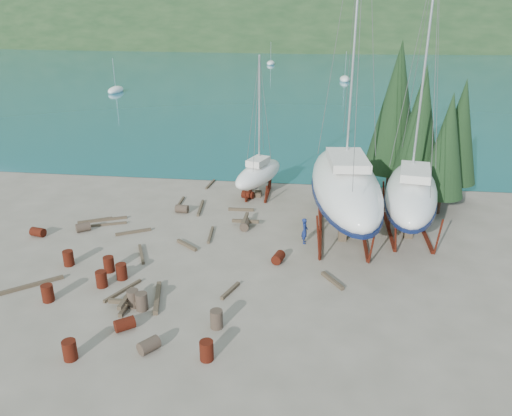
# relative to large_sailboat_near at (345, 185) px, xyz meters

# --- Properties ---
(ground) EXTENTS (600.00, 600.00, 0.00)m
(ground) POSITION_rel_large_sailboat_near_xyz_m (-7.18, -5.43, -3.39)
(ground) COLOR #6A6253
(ground) RESTS_ON ground
(bay_water) EXTENTS (700.00, 700.00, 0.00)m
(bay_water) POSITION_rel_large_sailboat_near_xyz_m (-7.18, 309.57, -3.38)
(bay_water) COLOR #165872
(bay_water) RESTS_ON ground
(far_hill) EXTENTS (800.00, 360.00, 110.00)m
(far_hill) POSITION_rel_large_sailboat_near_xyz_m (-7.18, 314.57, -3.39)
(far_hill) COLOR #193118
(far_hill) RESTS_ON ground
(far_house_left) EXTENTS (6.60, 5.60, 5.60)m
(far_house_left) POSITION_rel_large_sailboat_near_xyz_m (-67.18, 184.57, -0.46)
(far_house_left) COLOR beige
(far_house_left) RESTS_ON ground
(far_house_center) EXTENTS (6.60, 5.60, 5.60)m
(far_house_center) POSITION_rel_large_sailboat_near_xyz_m (-27.18, 184.57, -0.46)
(far_house_center) COLOR beige
(far_house_center) RESTS_ON ground
(far_house_right) EXTENTS (6.60, 5.60, 5.60)m
(far_house_right) POSITION_rel_large_sailboat_near_xyz_m (22.82, 184.57, -0.46)
(far_house_right) COLOR beige
(far_house_right) RESTS_ON ground
(cypress_near_right) EXTENTS (3.60, 3.60, 10.00)m
(cypress_near_right) POSITION_rel_large_sailboat_near_xyz_m (5.32, 6.57, 2.40)
(cypress_near_right) COLOR black
(cypress_near_right) RESTS_ON ground
(cypress_mid_right) EXTENTS (3.06, 3.06, 8.50)m
(cypress_mid_right) POSITION_rel_large_sailboat_near_xyz_m (6.82, 4.57, 1.53)
(cypress_mid_right) COLOR black
(cypress_mid_right) RESTS_ON ground
(cypress_back_left) EXTENTS (4.14, 4.14, 11.50)m
(cypress_back_left) POSITION_rel_large_sailboat_near_xyz_m (3.82, 8.57, 3.27)
(cypress_back_left) COLOR black
(cypress_back_left) RESTS_ON ground
(cypress_far_right) EXTENTS (3.24, 3.24, 9.00)m
(cypress_far_right) POSITION_rel_large_sailboat_near_xyz_m (8.32, 7.57, 1.82)
(cypress_far_right) COLOR black
(cypress_far_right) RESTS_ON ground
(moored_boat_left) EXTENTS (2.00, 5.00, 6.05)m
(moored_boat_left) POSITION_rel_large_sailboat_near_xyz_m (-37.18, 54.57, -3.00)
(moored_boat_left) COLOR white
(moored_boat_left) RESTS_ON ground
(moored_boat_mid) EXTENTS (2.00, 5.00, 6.05)m
(moored_boat_mid) POSITION_rel_large_sailboat_near_xyz_m (2.82, 74.57, -3.00)
(moored_boat_mid) COLOR white
(moored_boat_mid) RESTS_ON ground
(moored_boat_far) EXTENTS (2.00, 5.00, 6.05)m
(moored_boat_far) POSITION_rel_large_sailboat_near_xyz_m (-15.18, 104.57, -3.00)
(moored_boat_far) COLOR white
(moored_boat_far) RESTS_ON ground
(large_sailboat_near) EXTENTS (5.22, 13.71, 21.07)m
(large_sailboat_near) POSITION_rel_large_sailboat_near_xyz_m (0.00, 0.00, 0.00)
(large_sailboat_near) COLOR white
(large_sailboat_near) RESTS_ON ground
(large_sailboat_far) EXTENTS (4.79, 11.12, 17.03)m
(large_sailboat_far) POSITION_rel_large_sailboat_near_xyz_m (4.16, 0.83, -0.61)
(large_sailboat_far) COLOR white
(large_sailboat_far) RESTS_ON ground
(small_sailboat_shore) EXTENTS (4.09, 6.84, 10.45)m
(small_sailboat_shore) POSITION_rel_large_sailboat_near_xyz_m (-6.22, 6.71, -1.66)
(small_sailboat_shore) COLOR white
(small_sailboat_shore) RESTS_ON ground
(worker) EXTENTS (0.40, 0.60, 1.64)m
(worker) POSITION_rel_large_sailboat_near_xyz_m (-2.33, -1.51, -2.57)
(worker) COLOR navy
(worker) RESTS_ON ground
(drum_0) EXTENTS (0.58, 0.58, 0.88)m
(drum_0) POSITION_rel_large_sailboat_near_xyz_m (-12.58, -8.11, -2.95)
(drum_0) COLOR #5D1910
(drum_0) RESTS_ON ground
(drum_1) EXTENTS (1.00, 1.05, 0.58)m
(drum_1) POSITION_rel_large_sailboat_near_xyz_m (-8.43, -12.91, -3.10)
(drum_1) COLOR #2D2823
(drum_1) RESTS_ON ground
(drum_2) EXTENTS (0.98, 0.75, 0.58)m
(drum_2) POSITION_rel_large_sailboat_near_xyz_m (-19.17, -2.72, -3.10)
(drum_2) COLOR #5D1910
(drum_2) RESTS_ON ground
(drum_3) EXTENTS (0.58, 0.58, 0.88)m
(drum_3) POSITION_rel_large_sailboat_near_xyz_m (-11.47, -13.82, -2.95)
(drum_3) COLOR #5D1910
(drum_3) RESTS_ON ground
(drum_4) EXTENTS (0.99, 0.76, 0.58)m
(drum_4) POSITION_rel_large_sailboat_near_xyz_m (-6.93, 5.78, -3.10)
(drum_4) COLOR #5D1910
(drum_4) RESTS_ON ground
(drum_5) EXTENTS (0.58, 0.58, 0.88)m
(drum_5) POSITION_rel_large_sailboat_near_xyz_m (-10.29, -9.70, -2.95)
(drum_5) COLOR #2D2823
(drum_5) RESTS_ON ground
(drum_6) EXTENTS (0.78, 1.00, 0.58)m
(drum_6) POSITION_rel_large_sailboat_near_xyz_m (-3.71, -4.25, -3.10)
(drum_6) COLOR #5D1910
(drum_6) RESTS_ON ground
(drum_7) EXTENTS (0.58, 0.58, 0.88)m
(drum_7) POSITION_rel_large_sailboat_near_xyz_m (-5.89, -13.13, -2.95)
(drum_7) COLOR #5D1910
(drum_7) RESTS_ON ground
(drum_8) EXTENTS (0.58, 0.58, 0.88)m
(drum_8) POSITION_rel_large_sailboat_near_xyz_m (-15.39, -6.12, -2.95)
(drum_8) COLOR #5D1910
(drum_8) RESTS_ON ground
(drum_9) EXTENTS (0.92, 0.65, 0.58)m
(drum_9) POSITION_rel_large_sailboat_near_xyz_m (-11.15, 2.33, -3.10)
(drum_9) COLOR #2D2823
(drum_9) RESTS_ON ground
(drum_10) EXTENTS (0.58, 0.58, 0.88)m
(drum_10) POSITION_rel_large_sailboat_near_xyz_m (-11.85, -7.22, -2.95)
(drum_10) COLOR #5D1910
(drum_10) RESTS_ON ground
(drum_11) EXTENTS (0.62, 0.91, 0.58)m
(drum_11) POSITION_rel_large_sailboat_near_xyz_m (-6.30, 0.06, -3.10)
(drum_11) COLOR #2D2823
(drum_11) RESTS_ON ground
(drum_12) EXTENTS (1.05, 1.00, 0.58)m
(drum_12) POSITION_rel_large_sailboat_near_xyz_m (-10.00, -11.58, -3.10)
(drum_12) COLOR #5D1910
(drum_12) RESTS_ON ground
(drum_13) EXTENTS (0.58, 0.58, 0.88)m
(drum_13) POSITION_rel_large_sailboat_near_xyz_m (-14.64, -9.78, -2.95)
(drum_13) COLOR #5D1910
(drum_13) RESTS_ON ground
(drum_14) EXTENTS (0.58, 0.58, 0.88)m
(drum_14) POSITION_rel_large_sailboat_near_xyz_m (-12.85, -6.52, -2.95)
(drum_14) COLOR #5D1910
(drum_14) RESTS_ON ground
(drum_15) EXTENTS (1.05, 0.99, 0.58)m
(drum_15) POSITION_rel_large_sailboat_near_xyz_m (-16.66, -1.62, -3.10)
(drum_15) COLOR #2D2823
(drum_15) RESTS_ON ground
(drum_16) EXTENTS (0.58, 0.58, 0.88)m
(drum_16) POSITION_rel_large_sailboat_near_xyz_m (-9.78, -9.91, -2.95)
(drum_16) COLOR #2D2823
(drum_16) RESTS_ON ground
(drum_17) EXTENTS (0.58, 0.58, 0.88)m
(drum_17) POSITION_rel_large_sailboat_near_xyz_m (-5.94, -10.88, -2.95)
(drum_17) COLOR #2D2823
(drum_17) RESTS_ON ground
(timber_0) EXTENTS (0.21, 2.21, 0.14)m
(timber_0) POSITION_rel_large_sailboat_near_xyz_m (-11.77, 4.11, -3.32)
(timber_0) COLOR brown
(timber_0) RESTS_ON ground
(timber_1) EXTENTS (1.20, 1.65, 0.19)m
(timber_1) POSITION_rel_large_sailboat_near_xyz_m (-0.67, -6.14, -3.29)
(timber_1) COLOR brown
(timber_1) RESTS_ON ground
(timber_2) EXTENTS (2.08, 1.27, 0.19)m
(timber_2) POSITION_rel_large_sailboat_near_xyz_m (-16.59, -0.04, -3.30)
(timber_2) COLOR brown
(timber_2) RESTS_ON ground
(timber_3) EXTENTS (1.21, 2.32, 0.15)m
(timber_3) POSITION_rel_large_sailboat_near_xyz_m (-11.31, -8.50, -3.31)
(timber_3) COLOR brown
(timber_3) RESTS_ON ground
(timber_4) EXTENTS (2.05, 1.28, 0.17)m
(timber_4) POSITION_rel_large_sailboat_near_xyz_m (-13.34, -1.48, -3.30)
(timber_4) COLOR brown
(timber_4) RESTS_ON ground
(timber_6) EXTENTS (1.83, 0.23, 0.19)m
(timber_6) POSITION_rel_large_sailboat_near_xyz_m (-7.04, 3.21, -3.29)
(timber_6) COLOR brown
(timber_6) RESTS_ON ground
(timber_7) EXTENTS (0.75, 1.65, 0.17)m
(timber_7) POSITION_rel_large_sailboat_near_xyz_m (-5.86, -7.81, -3.30)
(timber_7) COLOR brown
(timber_7) RESTS_ON ground
(timber_8) EXTENTS (1.56, 1.31, 0.19)m
(timber_8) POSITION_rel_large_sailboat_near_xyz_m (-9.42, -2.95, -3.29)
(timber_8) COLOR brown
(timber_8) RESTS_ON ground
(timber_9) EXTENTS (0.36, 2.16, 0.15)m
(timber_9) POSITION_rel_large_sailboat_near_xyz_m (-10.43, 8.47, -3.31)
(timber_9) COLOR brown
(timber_9) RESTS_ON ground
(timber_10) EXTENTS (0.48, 2.93, 0.16)m
(timber_10) POSITION_rel_large_sailboat_near_xyz_m (-10.02, 3.20, -3.31)
(timber_10) COLOR brown
(timber_10) RESTS_ON ground
(timber_11) EXTENTS (0.38, 2.35, 0.15)m
(timber_11) POSITION_rel_large_sailboat_near_xyz_m (-8.31, -1.25, -3.31)
(timber_11) COLOR brown
(timber_11) RESTS_ON ground
(timber_12) EXTENTS (1.15, 2.26, 0.17)m
(timber_12) POSITION_rel_large_sailboat_near_xyz_m (-11.76, -4.44, -3.30)
(timber_12) COLOR brown
(timber_12) RESTS_ON ground
(timber_14) EXTENTS (2.49, 2.20, 0.18)m
(timber_14) POSITION_rel_large_sailboat_near_xyz_m (-16.19, -8.59, -3.30)
(timber_14) COLOR brown
(timber_14) RESTS_ON ground
(timber_15) EXTENTS (3.02, 1.33, 0.15)m
(timber_15) POSITION_rel_large_sailboat_near_xyz_m (-15.82, -0.63, -3.31)
(timber_15) COLOR brown
(timber_15) RESTS_ON ground
(timber_16) EXTENTS (0.90, 2.78, 0.23)m
(timber_16) POSITION_rel_large_sailboat_near_xyz_m (-9.34, -8.97, -3.27)
(timber_16) COLOR brown
(timber_16) RESTS_ON ground
(timber_17) EXTENTS (2.09, 1.09, 0.16)m
(timber_17) POSITION_rel_large_sailboat_near_xyz_m (-15.66, 0.37, -3.31)
(timber_17) COLOR brown
(timber_17) RESTS_ON ground
(timber_pile_fore) EXTENTS (1.80, 1.80, 0.60)m
(timber_pile_fore) POSITION_rel_large_sailboat_near_xyz_m (-10.58, -9.83, -3.09)
(timber_pile_fore) COLOR brown
(timber_pile_fore) RESTS_ON ground
(timber_pile_aft) EXTENTS (1.80, 1.80, 0.60)m
(timber_pile_aft) POSITION_rel_large_sailboat_near_xyz_m (-6.35, 0.68, -3.09)
(timber_pile_aft) COLOR brown
(timber_pile_aft) RESTS_ON ground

